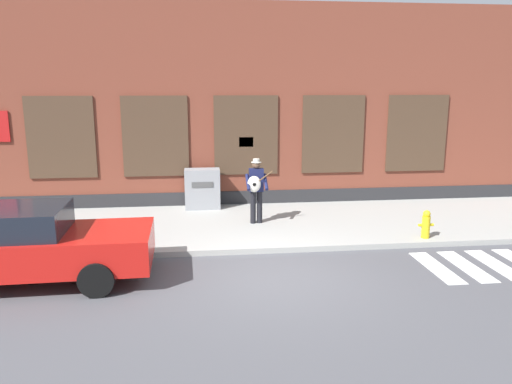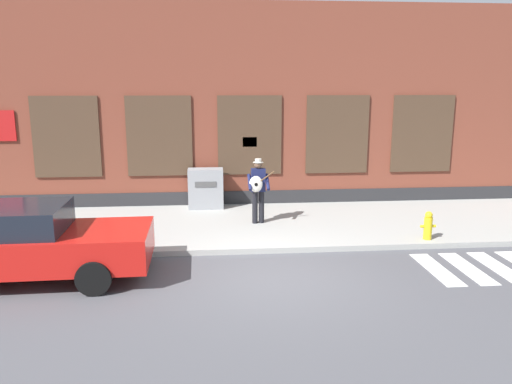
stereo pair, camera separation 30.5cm
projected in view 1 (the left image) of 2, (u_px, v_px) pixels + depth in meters
ground_plane at (275, 278)px, 10.08m from camera, size 160.00×160.00×0.00m
sidewalk at (254, 225)px, 13.69m from camera, size 28.00×4.45×0.13m
building_backdrop at (240, 106)px, 17.14m from camera, size 28.00×4.06×6.26m
red_car at (29, 245)px, 9.74m from camera, size 4.65×2.07×1.53m
busker at (256, 187)px, 13.40m from camera, size 0.71×0.52×1.77m
utility_box at (202, 189)px, 15.12m from camera, size 1.06×0.55×1.21m
fire_hydrant at (426, 224)px, 12.24m from camera, size 0.38×0.20×0.70m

